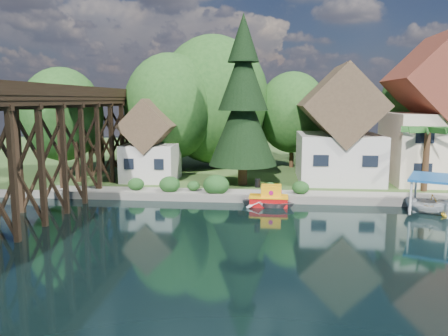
{
  "coord_description": "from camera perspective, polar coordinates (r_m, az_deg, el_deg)",
  "views": [
    {
      "loc": [
        0.19,
        -26.5,
        8.26
      ],
      "look_at": [
        -3.04,
        6.0,
        3.12
      ],
      "focal_mm": 35.0,
      "sensor_mm": 36.0,
      "label": 1
    }
  ],
  "objects": [
    {
      "name": "ground",
      "position": [
        27.76,
        5.08,
        -8.41
      ],
      "size": [
        140.0,
        140.0,
        0.0
      ],
      "primitive_type": "plane",
      "color": "black",
      "rests_on": "ground"
    },
    {
      "name": "house_left",
      "position": [
        43.16,
        14.79,
        4.5
      ],
      "size": [
        7.64,
        8.64,
        11.02
      ],
      "color": "beige",
      "rests_on": "bank"
    },
    {
      "name": "bank",
      "position": [
        61.03,
        5.46,
        1.35
      ],
      "size": [
        140.0,
        52.0,
        0.5
      ],
      "primitive_type": "cube",
      "color": "#315221",
      "rests_on": "ground"
    },
    {
      "name": "shed",
      "position": [
        42.73,
        -9.54,
        2.86
      ],
      "size": [
        5.09,
        5.4,
        7.85
      ],
      "color": "beige",
      "rests_on": "bank"
    },
    {
      "name": "boat_canopy",
      "position": [
        35.06,
        25.43,
        -3.57
      ],
      "size": [
        4.4,
        5.12,
        2.78
      ],
      "color": "silver",
      "rests_on": "ground"
    },
    {
      "name": "trestle_bridge",
      "position": [
        35.69,
        -21.36,
        3.65
      ],
      "size": [
        4.12,
        44.18,
        9.3
      ],
      "color": "black",
      "rests_on": "ground"
    },
    {
      "name": "shrubs",
      "position": [
        36.76,
        -1.91,
        -2.09
      ],
      "size": [
        15.76,
        2.47,
        1.7
      ],
      "color": "#1D4518",
      "rests_on": "bank"
    },
    {
      "name": "boat_yellow",
      "position": [
        35.65,
        25.77,
        -4.13
      ],
      "size": [
        3.25,
        2.95,
        1.49
      ],
      "primitive_type": "imported",
      "rotation": [
        0.0,
        0.0,
        1.77
      ],
      "color": "gold",
      "rests_on": "ground"
    },
    {
      "name": "boat_white_a",
      "position": [
        34.33,
        5.9,
        -4.31
      ],
      "size": [
        4.74,
        3.96,
        0.84
      ],
      "primitive_type": "imported",
      "rotation": [
        0.0,
        0.0,
        1.27
      ],
      "color": "silver",
      "rests_on": "ground"
    },
    {
      "name": "palm_tree",
      "position": [
        40.5,
        25.1,
        4.33
      ],
      "size": [
        4.7,
        4.7,
        5.84
      ],
      "color": "#382314",
      "rests_on": "bank"
    },
    {
      "name": "promenade",
      "position": [
        37.09,
        14.59,
        -3.39
      ],
      "size": [
        50.0,
        2.6,
        0.06
      ],
      "primitive_type": "cube",
      "color": "gray",
      "rests_on": "bank"
    },
    {
      "name": "conifer",
      "position": [
        39.51,
        2.5,
        8.32
      ],
      "size": [
        6.19,
        6.19,
        15.24
      ],
      "color": "#382314",
      "rests_on": "bank"
    },
    {
      "name": "seawall",
      "position": [
        35.61,
        11.71,
        -4.15
      ],
      "size": [
        60.0,
        0.4,
        0.62
      ],
      "primitive_type": "cube",
      "color": "slate",
      "rests_on": "ground"
    },
    {
      "name": "bg_trees",
      "position": [
        47.77,
        6.71,
        7.71
      ],
      "size": [
        49.9,
        13.3,
        10.57
      ],
      "color": "#382314",
      "rests_on": "bank"
    },
    {
      "name": "tugboat",
      "position": [
        34.39,
        5.92,
        -3.88
      ],
      "size": [
        3.05,
        1.72,
        2.19
      ],
      "color": "#BB0C0E",
      "rests_on": "ground"
    },
    {
      "name": "house_center",
      "position": [
        45.85,
        25.98,
        5.74
      ],
      "size": [
        8.65,
        9.18,
        13.89
      ],
      "color": "beige",
      "rests_on": "bank"
    }
  ]
}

